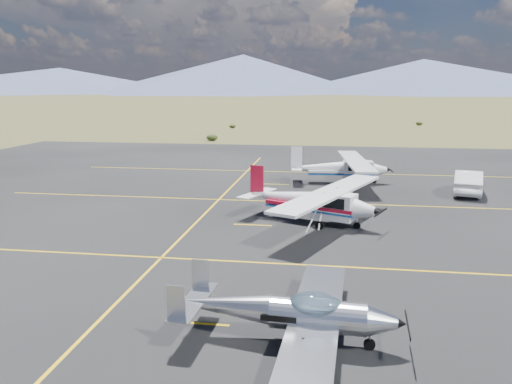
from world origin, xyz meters
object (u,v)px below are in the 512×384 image
(aircraft_cessna, at_px, (311,200))
(aircraft_plain, at_px, (341,167))
(sedan, at_px, (468,182))
(aircraft_low_wing, at_px, (292,313))

(aircraft_cessna, relative_size, aircraft_plain, 0.99)
(aircraft_plain, xyz_separation_m, sedan, (8.28, -2.56, -0.39))
(aircraft_plain, height_order, sedan, aircraft_plain)
(aircraft_plain, distance_m, sedan, 8.67)
(aircraft_low_wing, height_order, aircraft_plain, aircraft_plain)
(aircraft_low_wing, distance_m, sedan, 23.53)
(aircraft_cessna, distance_m, aircraft_plain, 11.26)
(aircraft_cessna, height_order, aircraft_plain, aircraft_cessna)
(aircraft_cessna, relative_size, sedan, 2.18)
(aircraft_cessna, bearing_deg, sedan, 63.90)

